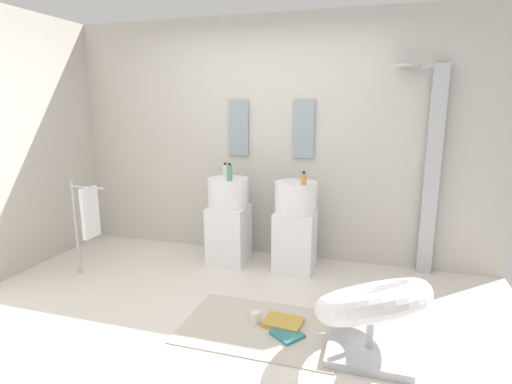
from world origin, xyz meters
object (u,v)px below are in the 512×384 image
Objects in this scene: pedestal_sink_left at (229,219)px; pedestal_sink_right at (295,225)px; shower_column at (431,168)px; magazine_teal at (287,334)px; towel_rack at (88,214)px; soap_bottle_clear at (225,170)px; soap_bottle_amber at (304,179)px; soap_bottle_green at (229,172)px; magazine_ochre at (283,322)px; lounge_chair at (372,308)px; coffee_mug at (256,317)px.

pedestal_sink_left and pedestal_sink_right have the same top height.
pedestal_sink_right is 0.50× the size of shower_column.
shower_column is 2.16m from magazine_teal.
soap_bottle_clear is (1.12, 0.83, 0.36)m from towel_rack.
towel_rack is 2.27m from magazine_teal.
magazine_teal is at bearing -80.81° from pedestal_sink_right.
towel_rack is at bearing -162.06° from shower_column.
pedestal_sink_right is at bearing -166.71° from shower_column.
magazine_teal is 1.50m from soap_bottle_amber.
soap_bottle_amber reaches higher than magazine_teal.
soap_bottle_green is (-0.87, 1.15, 0.98)m from magazine_teal.
soap_bottle_clear is (-2.06, -0.20, -0.09)m from shower_column.
shower_column is 2.09m from magazine_ochre.
soap_bottle_clear is (-0.79, 0.10, 0.51)m from pedestal_sink_right.
magazine_teal is (-0.58, 0.04, -0.33)m from lounge_chair.
shower_column is (1.99, 0.30, 0.60)m from pedestal_sink_left.
towel_rack is 4.61× the size of magazine_teal.
soap_bottle_green is at bearing 179.38° from soap_bottle_amber.
towel_rack reaches higher than magazine_ochre.
soap_bottle_clear is (-0.72, 1.26, 0.93)m from coffee_mug.
soap_bottle_green is at bearing 133.86° from magazine_ochre.
soap_bottle_clear is at bearing -174.53° from shower_column.
soap_bottle_clear is (-0.07, 0.10, 0.51)m from pedestal_sink_left.
lounge_chair is 5.36× the size of magazine_teal.
shower_column reaches higher than lounge_chair.
shower_column is 2.22m from coffee_mug.
pedestal_sink_left is at bearing 31.54° from towel_rack.
magazine_ochre is at bearing -52.51° from soap_bottle_clear.
shower_column is 1.82m from lounge_chair.
soap_bottle_green is (-0.67, -0.11, 0.53)m from pedestal_sink_right.
shower_column reaches higher than soap_bottle_green.
soap_bottle_green is at bearing -58.58° from soap_bottle_clear.
pedestal_sink_left reaches higher than magazine_ochre.
coffee_mug is (1.84, -0.42, -0.57)m from towel_rack.
pedestal_sink_left is 2.10m from shower_column.
shower_column is at bearing 47.45° from coffee_mug.
towel_rack is 10.36× the size of coffee_mug.
shower_column is 1.24m from soap_bottle_amber.
pedestal_sink_right is 7.04× the size of soap_bottle_clear.
shower_column is at bearing 56.81° from magazine_ochre.
lounge_chair is 8.41× the size of soap_bottle_amber.
pedestal_sink_left is at bearing 172.01° from soap_bottle_amber.
magazine_teal is (-1.06, -1.56, -1.06)m from shower_column.
soap_bottle_green is (-0.81, 1.01, 0.98)m from magazine_ochre.
pedestal_sink_right reaches higher than towel_rack.
magazine_ochre is (-0.65, 0.19, -0.32)m from lounge_chair.
soap_bottle_clear is (-1.58, 1.41, 0.64)m from lounge_chair.
magazine_ochre is at bearing -10.63° from towel_rack.
pedestal_sink_left is at bearing 118.45° from soap_bottle_green.
magazine_ochre is at bearing 10.25° from coffee_mug.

